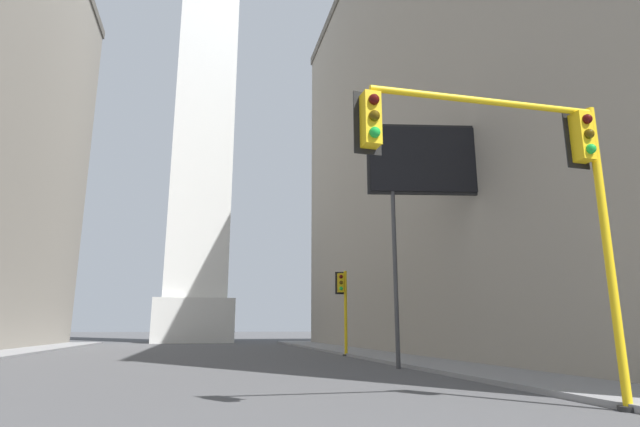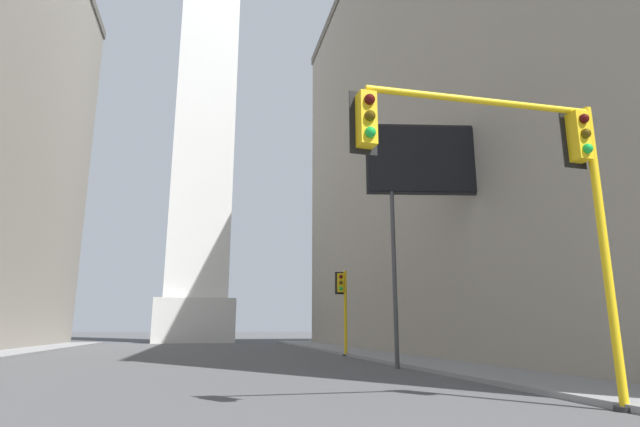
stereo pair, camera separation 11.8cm
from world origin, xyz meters
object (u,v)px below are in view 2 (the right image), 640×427
obelisk (209,65)px  billboard_sign (442,167)px  traffic_light_near_right (521,166)px  traffic_light_mid_right (343,299)px

obelisk → billboard_sign: bearing=-74.8°
traffic_light_near_right → obelisk: bearing=98.2°
billboard_sign → obelisk: bearing=105.2°
traffic_light_mid_right → billboard_sign: size_ratio=0.47×
traffic_light_near_right → traffic_light_mid_right: bearing=85.3°
obelisk → billboard_sign: 47.90m
obelisk → traffic_light_near_right: obelisk is taller
obelisk → billboard_sign: obelisk is taller
obelisk → traffic_light_mid_right: obelisk is taller
traffic_light_mid_right → traffic_light_near_right: (-1.64, -19.84, 1.65)m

